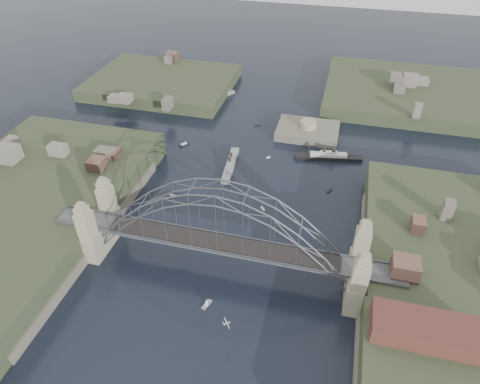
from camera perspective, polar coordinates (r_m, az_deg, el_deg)
name	(u,v)px	position (r m, az deg, el deg)	size (l,w,h in m)	color
ground	(222,268)	(106.67, -2.45, -10.02)	(500.00, 500.00, 0.00)	black
bridge	(220,231)	(97.92, -2.64, -5.17)	(84.00, 13.80, 24.60)	#4C4C4E
shore_west	(17,223)	(130.03, -27.54, -3.64)	(50.50, 90.00, 12.00)	#313B23
shore_east	(476,311)	(108.66, 28.90, -13.71)	(50.50, 90.00, 12.00)	#313B23
headland_nw	(163,87)	(196.92, -10.25, 13.64)	(60.00, 45.00, 9.00)	#313B23
headland_ne	(410,98)	(196.64, 21.75, 11.59)	(70.00, 55.00, 9.50)	#313B23
fort_island	(307,135)	(159.71, 8.94, 7.47)	(22.00, 16.00, 9.40)	#5F5A4A
wharf_shed	(426,330)	(90.35, 23.55, -16.49)	(20.00, 8.00, 4.00)	#592D26
naval_cruiser_near	(230,164)	(139.48, -1.28, 3.70)	(4.54, 19.93, 5.93)	#969A9F
naval_cruiser_far	(222,96)	(185.33, -2.46, 12.71)	(8.89, 12.54, 4.61)	#969A9F
ocean_liner	(328,157)	(146.32, 11.67, 4.61)	(22.33, 6.92, 5.44)	black
aeroplane	(226,323)	(88.92, -1.85, -17.09)	(1.82, 2.30, 0.40)	silver
small_boat_a	(172,195)	(129.05, -9.04, -0.45)	(2.95, 1.75, 0.45)	silver
small_boat_b	(263,209)	(122.75, 3.05, -2.26)	(1.64, 1.89, 0.45)	silver
small_boat_c	(207,303)	(99.06, -4.47, -14.51)	(1.80, 3.09, 2.38)	silver
small_boat_d	(329,190)	(132.17, 11.82, 0.21)	(1.59, 2.45, 0.45)	silver
small_boat_e	(184,144)	(152.41, -7.49, 6.30)	(3.06, 3.87, 1.43)	silver
small_boat_f	(268,157)	(144.58, 3.78, 4.61)	(1.45, 1.55, 0.45)	silver
small_boat_h	(258,125)	(163.45, 2.38, 8.87)	(1.93, 1.99, 0.45)	silver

